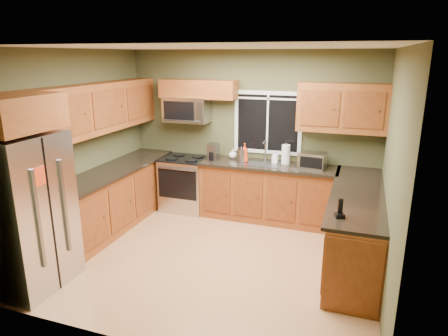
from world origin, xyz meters
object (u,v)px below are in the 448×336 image
Objects in this scene: refrigerator at (26,213)px; coffee_maker at (213,152)px; microwave at (187,109)px; soap_bottle_c at (233,154)px; soap_bottle_a at (245,153)px; paper_towel_roll at (286,154)px; soap_bottle_b at (275,157)px; toaster_oven at (312,160)px; kettle at (241,154)px; cordless_phone at (340,212)px; range at (185,183)px.

refrigerator reaches higher than coffee_maker.
microwave is 1.07m from soap_bottle_c.
soap_bottle_c is at bearing 148.82° from soap_bottle_a.
soap_bottle_b is at bearing 178.31° from paper_towel_roll.
toaster_oven is at bearing -0.54° from soap_bottle_a.
kettle is 0.88× the size of soap_bottle_a.
cordless_phone is (1.61, -1.86, -0.09)m from soap_bottle_a.
kettle is at bearing -38.99° from soap_bottle_c.
toaster_oven is at bearing -14.51° from paper_towel_roll.
toaster_oven is 2.24× the size of soap_bottle_b.
paper_towel_roll is at bearing -1.69° from soap_bottle_b.
refrigerator is 5.93× the size of soap_bottle_a.
toaster_oven is at bearing 105.92° from cordless_phone.
soap_bottle_b is at bearing 12.54° from soap_bottle_a.
soap_bottle_a is (-0.65, -0.10, -0.00)m from paper_towel_roll.
coffee_maker is at bearing -179.57° from toaster_oven.
coffee_maker is at bearing -178.58° from kettle.
range is 2.20× the size of toaster_oven.
soap_bottle_c is at bearing 176.81° from paper_towel_roll.
microwave is at bearing 174.25° from soap_bottle_a.
cordless_phone is at bearing -48.13° from kettle.
soap_bottle_a is at bearing 130.84° from cordless_phone.
paper_towel_roll reaches higher than kettle.
range is at bearing -89.98° from microwave.
soap_bottle_c is (-0.25, 0.15, -0.07)m from soap_bottle_a.
soap_bottle_c is 2.74m from cordless_phone.
kettle is 0.71m from paper_towel_roll.
paper_towel_roll reaches higher than coffee_maker.
refrigerator is 3.97m from toaster_oven.
soap_bottle_c is at bearing 132.73° from cordless_phone.
coffee_maker is at bearing -174.04° from paper_towel_roll.
microwave reaches higher than cordless_phone.
kettle is at bearing -167.58° from soap_bottle_b.
range is 3.09× the size of soap_bottle_a.
refrigerator is 3.66m from soap_bottle_b.
cordless_phone is (2.66, -1.83, 0.53)m from range.
range is at bearing -175.56° from paper_towel_roll.
soap_bottle_a reaches higher than range.
paper_towel_roll reaches higher than soap_bottle_a.
coffee_maker is at bearing -172.77° from soap_bottle_b.
refrigerator is at bearing -121.19° from kettle.
microwave is 0.85m from coffee_maker.
soap_bottle_c is 0.76× the size of cordless_phone.
kettle is at bearing 1.16° from range.
cordless_phone is (0.96, -1.96, -0.09)m from paper_towel_roll.
kettle is 0.26m from soap_bottle_c.
kettle reaches higher than toaster_oven.
range is 4.42× the size of cordless_phone.
kettle reaches higher than cordless_phone.
toaster_oven is 2.62× the size of soap_bottle_c.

